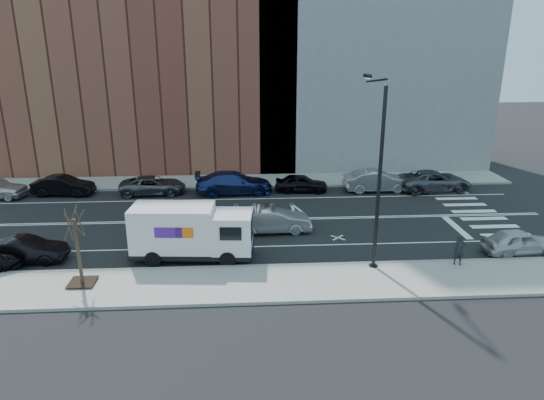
{
  "coord_description": "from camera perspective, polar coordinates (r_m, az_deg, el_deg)",
  "views": [
    {
      "loc": [
        0.59,
        -29.1,
        10.88
      ],
      "look_at": [
        2.34,
        -0.29,
        1.4
      ],
      "focal_mm": 32.0,
      "sensor_mm": 36.0,
      "label": 1
    }
  ],
  "objects": [
    {
      "name": "streetlight",
      "position": [
        23.81,
        12.28,
        3.66
      ],
      "size": [
        0.44,
        4.02,
        9.34
      ],
      "color": "black",
      "rests_on": "ground"
    },
    {
      "name": "crosswalk",
      "position": [
        34.68,
        23.14,
        -1.62
      ],
      "size": [
        3.0,
        14.0,
        0.01
      ],
      "primitive_type": null,
      "color": "white",
      "rests_on": "ground"
    },
    {
      "name": "street_tree",
      "position": [
        23.98,
        -21.75,
        -6.35
      ],
      "size": [
        1.2,
        1.2,
        3.75
      ],
      "color": "black",
      "rests_on": "ground"
    },
    {
      "name": "far_parked_g",
      "position": [
        38.92,
        18.53,
        2.16
      ],
      "size": [
        5.71,
        2.95,
        1.54
      ],
      "primitive_type": "imported",
      "rotation": [
        0.0,
        0.0,
        1.64
      ],
      "color": "#4C4E54",
      "rests_on": "ground"
    },
    {
      "name": "curb_far",
      "position": [
        37.68,
        -4.22,
        1.49
      ],
      "size": [
        44.0,
        0.25,
        0.17
      ],
      "primitive_type": "cube",
      "color": "gray",
      "rests_on": "ground"
    },
    {
      "name": "pedestrian",
      "position": [
        26.12,
        21.17,
        -5.48
      ],
      "size": [
        0.61,
        0.43,
        1.59
      ],
      "primitive_type": "imported",
      "rotation": [
        0.0,
        0.0,
        -0.09
      ],
      "color": "black",
      "rests_on": "sidewalk_near"
    },
    {
      "name": "bldg_concrete",
      "position": [
        46.18,
        11.58,
        20.47
      ],
      "size": [
        20.0,
        10.0,
        26.0
      ],
      "primitive_type": "cube",
      "color": "slate",
      "rests_on": "ground"
    },
    {
      "name": "sidewalk_far",
      "position": [
        39.41,
        -4.2,
        2.22
      ],
      "size": [
        44.0,
        3.6,
        0.15
      ],
      "primitive_type": "cube",
      "color": "gray",
      "rests_on": "ground"
    },
    {
      "name": "road_markings",
      "position": [
        31.07,
        -4.34,
        -2.36
      ],
      "size": [
        40.0,
        8.6,
        0.01
      ],
      "primitive_type": null,
      "color": "white",
      "rests_on": "ground"
    },
    {
      "name": "ground",
      "position": [
        31.07,
        -4.34,
        -2.37
      ],
      "size": [
        120.0,
        120.0,
        0.0
      ],
      "primitive_type": "plane",
      "color": "black",
      "rests_on": "ground"
    },
    {
      "name": "sidewalk_near",
      "position": [
        23.0,
        -4.6,
        -9.9
      ],
      "size": [
        44.0,
        3.6,
        0.15
      ],
      "primitive_type": "cube",
      "color": "gray",
      "rests_on": "ground"
    },
    {
      "name": "curb_near",
      "position": [
        24.6,
        -4.53,
        -7.91
      ],
      "size": [
        44.0,
        0.25,
        0.17
      ],
      "primitive_type": "cube",
      "color": "gray",
      "rests_on": "ground"
    },
    {
      "name": "near_parked_front",
      "position": [
        29.17,
        27.1,
        -4.4
      ],
      "size": [
        4.07,
        1.93,
        1.34
      ],
      "primitive_type": "imported",
      "rotation": [
        0.0,
        0.0,
        1.66
      ],
      "color": "silver",
      "rests_on": "ground"
    },
    {
      "name": "driving_sedan",
      "position": [
        28.85,
        -0.01,
        -2.35
      ],
      "size": [
        4.69,
        1.81,
        1.53
      ],
      "primitive_type": "imported",
      "rotation": [
        0.0,
        0.0,
        1.61
      ],
      "color": "#AAAAAE",
      "rests_on": "ground"
    },
    {
      "name": "near_parked_rear_a",
      "position": [
        28.05,
        -26.97,
        -5.27
      ],
      "size": [
        4.03,
        1.43,
        1.32
      ],
      "primitive_type": "imported",
      "rotation": [
        0.0,
        0.0,
        1.58
      ],
      "color": "black",
      "rests_on": "ground"
    },
    {
      "name": "far_parked_e",
      "position": [
        36.69,
        3.47,
        1.99
      ],
      "size": [
        4.06,
        1.92,
        1.34
      ],
      "primitive_type": "imported",
      "rotation": [
        0.0,
        0.0,
        1.48
      ],
      "color": "black",
      "rests_on": "ground"
    },
    {
      "name": "fedex_van",
      "position": [
        25.45,
        -9.51,
        -3.68
      ],
      "size": [
        6.44,
        2.63,
        2.88
      ],
      "rotation": [
        0.0,
        0.0,
        -0.08
      ],
      "color": "black",
      "rests_on": "ground"
    },
    {
      "name": "far_parked_b",
      "position": [
        38.97,
        -23.34,
        1.56
      ],
      "size": [
        4.52,
        1.93,
        1.45
      ],
      "primitive_type": "imported",
      "rotation": [
        0.0,
        0.0,
        1.48
      ],
      "color": "black",
      "rests_on": "ground"
    },
    {
      "name": "bldg_brick",
      "position": [
        45.52,
        -15.08,
        17.75
      ],
      "size": [
        26.0,
        10.0,
        22.0
      ],
      "primitive_type": "cube",
      "color": "brown",
      "rests_on": "ground"
    },
    {
      "name": "far_parked_c",
      "position": [
        37.17,
        -13.84,
        1.69
      ],
      "size": [
        4.9,
        2.44,
        1.33
      ],
      "primitive_type": "imported",
      "rotation": [
        0.0,
        0.0,
        1.62
      ],
      "color": "#4E5055",
      "rests_on": "ground"
    },
    {
      "name": "far_parked_f",
      "position": [
        37.57,
        12.21,
        2.22
      ],
      "size": [
        4.96,
        1.78,
        1.63
      ],
      "primitive_type": "imported",
      "rotation": [
        0.0,
        0.0,
        1.58
      ],
      "color": "#99999D",
      "rests_on": "ground"
    },
    {
      "name": "far_parked_d",
      "position": [
        36.3,
        -4.51,
        2.05
      ],
      "size": [
        5.82,
        2.65,
        1.65
      ],
      "primitive_type": "imported",
      "rotation": [
        0.0,
        0.0,
        1.63
      ],
      "color": "navy",
      "rests_on": "ground"
    }
  ]
}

